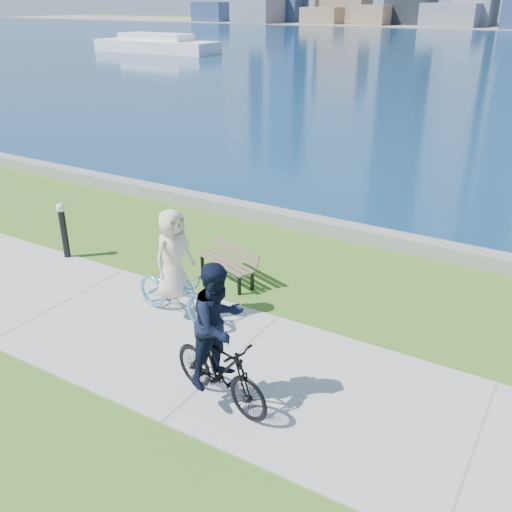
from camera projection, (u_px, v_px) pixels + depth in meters
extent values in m
plane|color=#3A661A|center=(228.00, 363.00, 9.62)|extent=(320.00, 320.00, 0.00)
cube|color=#A1A29C|center=(228.00, 362.00, 9.62)|extent=(80.00, 3.50, 0.02)
cube|color=gray|center=(363.00, 234.00, 14.39)|extent=(90.00, 0.50, 0.35)
cube|color=navy|center=(213.00, 12.00, 143.74)|extent=(8.46, 7.76, 4.61)
cube|color=slate|center=(258.00, 8.00, 134.84)|extent=(9.86, 9.54, 6.58)
cube|color=#7E654D|center=(322.00, 16.00, 130.43)|extent=(8.60, 6.17, 3.63)
cube|color=#7E654D|center=(372.00, 15.00, 124.49)|extent=(7.34, 6.87, 4.17)
cube|color=slate|center=(450.00, 15.00, 116.13)|extent=(11.03, 7.53, 4.61)
cube|color=white|center=(156.00, 46.00, 63.71)|extent=(14.84, 4.24, 1.27)
cube|color=white|center=(156.00, 37.00, 63.29)|extent=(8.48, 3.18, 0.74)
cube|color=black|center=(202.00, 264.00, 12.69)|extent=(0.07, 0.07, 0.43)
cube|color=black|center=(239.00, 285.00, 11.75)|extent=(0.07, 0.07, 0.43)
cube|color=black|center=(215.00, 260.00, 12.88)|extent=(0.07, 0.07, 0.43)
cube|color=black|center=(252.00, 281.00, 11.95)|extent=(0.07, 0.07, 0.43)
cube|color=brown|center=(220.00, 264.00, 12.12)|extent=(1.47, 0.60, 0.04)
cube|color=brown|center=(226.00, 263.00, 12.21)|extent=(1.47, 0.60, 0.04)
cube|color=brown|center=(231.00, 261.00, 12.30)|extent=(1.47, 0.60, 0.04)
cube|color=brown|center=(235.00, 254.00, 12.31)|extent=(1.46, 0.56, 0.11)
cube|color=brown|center=(236.00, 247.00, 12.26)|extent=(1.46, 0.56, 0.11)
cylinder|color=black|center=(64.00, 234.00, 13.29)|extent=(0.15, 0.15, 1.20)
sphere|color=silver|center=(60.00, 208.00, 13.03)|extent=(0.22, 0.22, 0.22)
imported|color=#519EC7|center=(176.00, 292.00, 10.76)|extent=(0.97, 2.08, 1.05)
imported|color=white|center=(173.00, 255.00, 10.44)|extent=(0.67, 0.93, 1.75)
imported|color=black|center=(220.00, 370.00, 8.43)|extent=(0.95, 1.98, 1.15)
imported|color=black|center=(218.00, 324.00, 8.10)|extent=(0.88, 1.03, 1.88)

